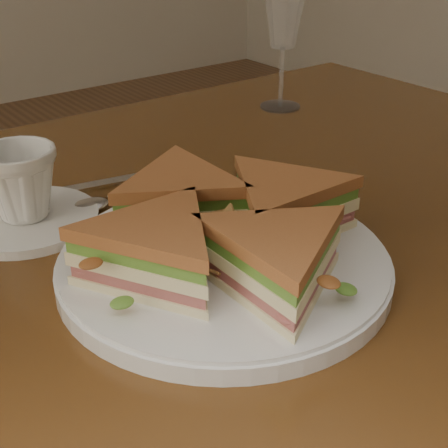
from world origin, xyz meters
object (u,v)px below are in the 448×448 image
at_px(coffee_cup, 20,183).
at_px(saucer, 26,220).
at_px(wine_glass, 284,17).
at_px(knife, 103,184).
at_px(table, 209,290).
at_px(spoon, 104,200).
at_px(plate, 224,265).
at_px(sandwich_wedges, 224,229).

bearing_deg(coffee_cup, saucer, 0.00).
distance_m(wine_glass, saucer, 0.52).
distance_m(knife, wine_glass, 0.41).
relative_size(table, saucer, 8.02).
bearing_deg(spoon, saucer, 164.87).
bearing_deg(saucer, wine_glass, 16.19).
bearing_deg(knife, saucer, -149.66).
xyz_separation_m(spoon, saucer, (-0.09, 0.01, 0.00)).
relative_size(saucer, coffee_cup, 1.87).
distance_m(plate, coffee_cup, 0.23).
bearing_deg(sandwich_wedges, table, 61.46).
distance_m(saucer, coffee_cup, 0.04).
distance_m(knife, coffee_cup, 0.12).
bearing_deg(table, spoon, 130.01).
distance_m(plate, saucer, 0.23).
relative_size(wine_glass, coffee_cup, 2.47).
bearing_deg(saucer, spoon, -3.61).
distance_m(table, saucer, 0.22).
height_order(wine_glass, coffee_cup, wine_glass).
bearing_deg(plate, spoon, 96.01).
xyz_separation_m(table, wine_glass, (0.31, 0.24, 0.24)).
bearing_deg(knife, plate, -79.12).
relative_size(table, sandwich_wedges, 4.16).
height_order(knife, wine_glass, wine_glass).
distance_m(spoon, saucer, 0.09).
bearing_deg(wine_glass, knife, -164.79).
bearing_deg(spoon, plate, -95.51).
bearing_deg(spoon, sandwich_wedges, -95.51).
bearing_deg(table, wine_glass, 36.84).
height_order(plate, knife, plate).
height_order(plate, saucer, plate).
xyz_separation_m(table, plate, (-0.06, -0.10, 0.11)).
relative_size(spoon, coffee_cup, 2.27).
bearing_deg(plate, knife, 90.00).
relative_size(table, coffee_cup, 15.01).
relative_size(spoon, knife, 0.85).
bearing_deg(wine_glass, saucer, -163.81).
height_order(knife, coffee_cup, coffee_cup).
xyz_separation_m(plate, coffee_cup, (-0.11, 0.20, 0.04)).
height_order(table, plate, plate).
xyz_separation_m(plate, spoon, (-0.02, 0.19, -0.00)).
height_order(spoon, saucer, same).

